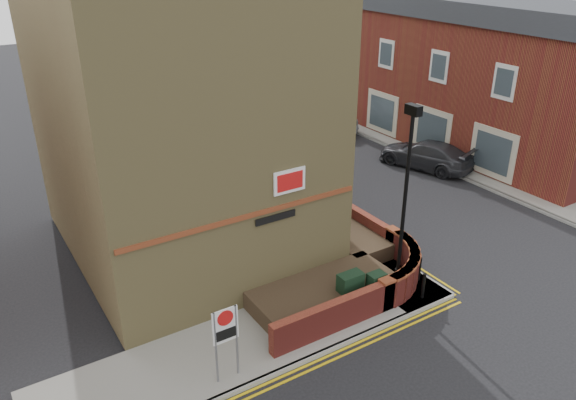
{
  "coord_description": "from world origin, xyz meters",
  "views": [
    {
      "loc": [
        -9.82,
        -10.1,
        10.77
      ],
      "look_at": [
        -0.9,
        4.0,
        2.93
      ],
      "focal_mm": 35.0,
      "sensor_mm": 36.0,
      "label": 1
    }
  ],
  "objects_px": {
    "lamppost": "(405,202)",
    "zone_sign": "(226,331)",
    "silver_car_near": "(293,151)",
    "utility_cabinet_large": "(350,290)"
  },
  "relations": [
    {
      "from": "zone_sign",
      "to": "silver_car_near",
      "type": "bearing_deg",
      "value": 50.9
    },
    {
      "from": "lamppost",
      "to": "silver_car_near",
      "type": "distance_m",
      "value": 12.36
    },
    {
      "from": "lamppost",
      "to": "zone_sign",
      "type": "relative_size",
      "value": 2.86
    },
    {
      "from": "lamppost",
      "to": "silver_car_near",
      "type": "xyz_separation_m",
      "value": [
        3.4,
        11.6,
        -2.59
      ]
    },
    {
      "from": "lamppost",
      "to": "zone_sign",
      "type": "distance_m",
      "value": 6.85
    },
    {
      "from": "lamppost",
      "to": "utility_cabinet_large",
      "type": "relative_size",
      "value": 5.25
    },
    {
      "from": "silver_car_near",
      "to": "lamppost",
      "type": "bearing_deg",
      "value": -97.16
    },
    {
      "from": "zone_sign",
      "to": "utility_cabinet_large",
      "type": "bearing_deg",
      "value": 9.69
    },
    {
      "from": "lamppost",
      "to": "zone_sign",
      "type": "xyz_separation_m",
      "value": [
        -6.6,
        -0.7,
        -1.7
      ]
    },
    {
      "from": "utility_cabinet_large",
      "to": "zone_sign",
      "type": "xyz_separation_m",
      "value": [
        -4.7,
        -0.8,
        0.92
      ]
    }
  ]
}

